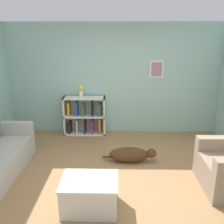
{
  "coord_description": "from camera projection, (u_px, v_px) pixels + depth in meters",
  "views": [
    {
      "loc": [
        0.08,
        -3.65,
        2.29
      ],
      "look_at": [
        0.0,
        0.4,
        1.05
      ],
      "focal_mm": 40.0,
      "sensor_mm": 36.0,
      "label": 1
    }
  ],
  "objects": [
    {
      "name": "bookshelf",
      "position": [
        85.0,
        116.0,
        5.99
      ],
      "size": [
        0.98,
        0.33,
        0.92
      ],
      "color": "silver",
      "rests_on": "ground_plane"
    },
    {
      "name": "dog",
      "position": [
        131.0,
        155.0,
        4.69
      ],
      "size": [
        1.04,
        0.26,
        0.29
      ],
      "color": "#472D19",
      "rests_on": "ground_plane"
    },
    {
      "name": "ground_plane",
      "position": [
        112.0,
        179.0,
        4.16
      ],
      "size": [
        14.0,
        14.0,
        0.0
      ],
      "primitive_type": "plane",
      "color": "#997047"
    },
    {
      "name": "vase",
      "position": [
        81.0,
        91.0,
        5.79
      ],
      "size": [
        0.13,
        0.13,
        0.27
      ],
      "color": "silver",
      "rests_on": "bookshelf"
    },
    {
      "name": "coffee_table",
      "position": [
        90.0,
        193.0,
        3.4
      ],
      "size": [
        0.77,
        0.58,
        0.44
      ],
      "color": "silver",
      "rests_on": "ground_plane"
    },
    {
      "name": "wall_back",
      "position": [
        114.0,
        79.0,
        5.94
      ],
      "size": [
        5.6,
        0.13,
        2.6
      ],
      "color": "#93BCB2",
      "rests_on": "ground_plane"
    }
  ]
}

